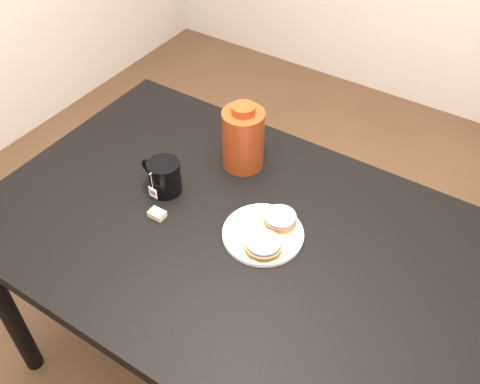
# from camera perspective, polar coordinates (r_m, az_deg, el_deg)

# --- Properties ---
(ground_plane) EXTENTS (4.00, 4.00, 0.00)m
(ground_plane) POSITION_cam_1_polar(r_m,az_deg,el_deg) (2.06, -0.22, -18.26)
(ground_plane) COLOR brown
(table) EXTENTS (1.40, 0.90, 0.75)m
(table) POSITION_cam_1_polar(r_m,az_deg,el_deg) (1.50, -0.28, -6.35)
(table) COLOR black
(table) RESTS_ON ground_plane
(plate) EXTENTS (0.22, 0.22, 0.02)m
(plate) POSITION_cam_1_polar(r_m,az_deg,el_deg) (1.43, 2.47, -4.44)
(plate) COLOR white
(plate) RESTS_ON table
(bagel_back) EXTENTS (0.09, 0.09, 0.03)m
(bagel_back) POSITION_cam_1_polar(r_m,az_deg,el_deg) (1.44, 4.30, -2.88)
(bagel_back) COLOR brown
(bagel_back) RESTS_ON plate
(bagel_front) EXTENTS (0.11, 0.11, 0.03)m
(bagel_front) POSITION_cam_1_polar(r_m,az_deg,el_deg) (1.38, 2.51, -5.69)
(bagel_front) COLOR brown
(bagel_front) RESTS_ON plate
(mug) EXTENTS (0.14, 0.10, 0.10)m
(mug) POSITION_cam_1_polar(r_m,az_deg,el_deg) (1.53, -8.08, 1.65)
(mug) COLOR black
(mug) RESTS_ON table
(teabag_pouch) EXTENTS (0.05, 0.03, 0.02)m
(teabag_pouch) POSITION_cam_1_polar(r_m,az_deg,el_deg) (1.49, -8.82, -2.34)
(teabag_pouch) COLOR #C6B793
(teabag_pouch) RESTS_ON table
(bagel_package) EXTENTS (0.13, 0.13, 0.21)m
(bagel_package) POSITION_cam_1_polar(r_m,az_deg,el_deg) (1.58, 0.34, 5.77)
(bagel_package) COLOR #5D1C0C
(bagel_package) RESTS_ON table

